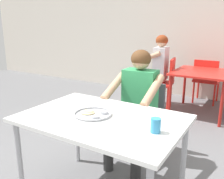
{
  "coord_description": "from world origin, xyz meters",
  "views": [
    {
      "loc": [
        0.99,
        -1.47,
        1.42
      ],
      "look_at": [
        -0.05,
        0.23,
        0.89
      ],
      "focal_mm": 39.23,
      "sensor_mm": 36.0,
      "label": 1
    }
  ],
  "objects": [
    {
      "name": "table_foreground",
      "position": [
        0.01,
        -0.02,
        0.67
      ],
      "size": [
        1.23,
        0.83,
        0.74
      ],
      "color": "white",
      "rests_on": "ground"
    },
    {
      "name": "chair_red_left",
      "position": [
        -0.35,
        2.48,
        0.51
      ],
      "size": [
        0.45,
        0.49,
        0.87
      ],
      "color": "red",
      "rests_on": "ground"
    },
    {
      "name": "table_background_red",
      "position": [
        0.23,
        2.52,
        0.62
      ],
      "size": [
        0.87,
        0.94,
        0.7
      ],
      "color": "red",
      "rests_on": "ground"
    },
    {
      "name": "chair_foreground",
      "position": [
        -0.04,
        0.9,
        0.47
      ],
      "size": [
        0.42,
        0.41,
        0.79
      ],
      "color": "#3F3F44",
      "rests_on": "ground"
    },
    {
      "name": "thali_tray",
      "position": [
        -0.07,
        -0.02,
        0.75
      ],
      "size": [
        0.3,
        0.3,
        0.03
      ],
      "color": "#B7BABF",
      "rests_on": "table_foreground"
    },
    {
      "name": "drinking_cup",
      "position": [
        0.47,
        -0.07,
        0.79
      ],
      "size": [
        0.07,
        0.07,
        0.1
      ],
      "color": "#338CBF",
      "rests_on": "table_foreground"
    },
    {
      "name": "patron_background",
      "position": [
        -0.56,
        2.51,
        0.74
      ],
      "size": [
        0.58,
        0.53,
        1.25
      ],
      "color": "#2E2E2E",
      "rests_on": "ground"
    },
    {
      "name": "back_wall",
      "position": [
        0.0,
        3.48,
        1.7
      ],
      "size": [
        12.0,
        0.12,
        3.4
      ],
      "primitive_type": "cube",
      "color": "silver",
      "rests_on": "ground"
    },
    {
      "name": "chair_red_far",
      "position": [
        0.18,
        3.13,
        0.48
      ],
      "size": [
        0.44,
        0.43,
        0.82
      ],
      "color": "red",
      "rests_on": "ground"
    },
    {
      "name": "diner_foreground",
      "position": [
        -0.04,
        0.68,
        0.7
      ],
      "size": [
        0.5,
        0.56,
        1.18
      ],
      "color": "#303030",
      "rests_on": "ground"
    }
  ]
}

